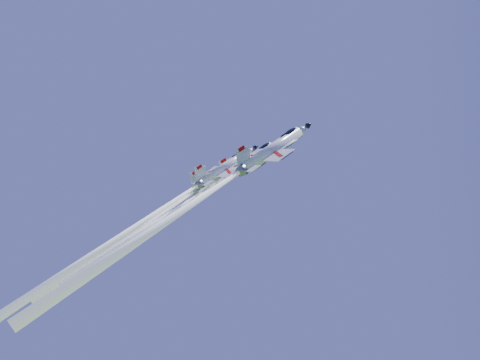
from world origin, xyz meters
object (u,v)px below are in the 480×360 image
(jet_lead, at_px, (191,200))
(jet_slot, at_px, (133,228))
(jet_right, at_px, (194,203))
(jet_left, at_px, (164,211))

(jet_lead, bearing_deg, jet_slot, -76.97)
(jet_lead, distance_m, jet_right, 12.07)
(jet_left, distance_m, jet_right, 12.14)
(jet_slot, bearing_deg, jet_right, 42.68)
(jet_left, bearing_deg, jet_lead, 67.61)
(jet_right, relative_size, jet_slot, 1.00)
(jet_right, bearing_deg, jet_left, 175.28)
(jet_lead, relative_size, jet_slot, 0.86)
(jet_left, distance_m, jet_slot, 10.24)
(jet_lead, relative_size, jet_right, 0.86)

